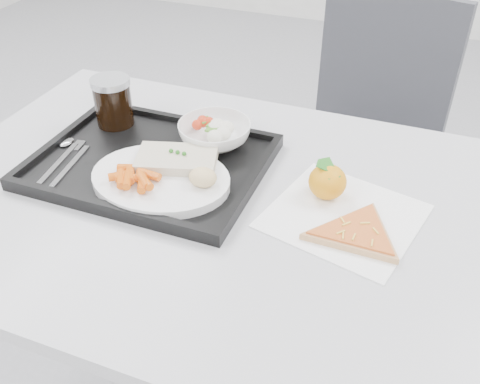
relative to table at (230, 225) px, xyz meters
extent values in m
cube|color=#BDBCBF|center=(0.00, 0.00, 0.05)|extent=(1.20, 0.80, 0.03)
cylinder|color=#47474C|center=(-0.54, 0.34, -0.32)|extent=(0.04, 0.04, 0.72)
cube|color=#35373C|center=(0.17, 0.64, -0.23)|extent=(0.51, 0.51, 0.04)
cube|color=#35373C|center=(0.17, 0.83, 0.02)|extent=(0.41, 0.13, 0.46)
cylinder|color=#47474C|center=(-0.01, 0.46, -0.47)|extent=(0.03, 0.03, 0.43)
cylinder|color=#47474C|center=(0.35, 0.46, -0.47)|extent=(0.03, 0.03, 0.43)
cylinder|color=#47474C|center=(-0.01, 0.82, -0.47)|extent=(0.03, 0.03, 0.43)
cylinder|color=#47474C|center=(0.35, 0.82, -0.47)|extent=(0.03, 0.03, 0.43)
cube|color=black|center=(-0.19, 0.04, 0.07)|extent=(0.45, 0.35, 0.01)
cube|color=black|center=(-0.19, 0.21, 0.09)|extent=(0.45, 0.02, 0.01)
cube|color=black|center=(-0.19, -0.13, 0.09)|extent=(0.45, 0.02, 0.01)
cube|color=black|center=(0.03, 0.04, 0.09)|extent=(0.02, 0.32, 0.01)
cube|color=black|center=(-0.40, 0.04, 0.09)|extent=(0.02, 0.32, 0.01)
cylinder|color=white|center=(-0.13, -0.02, 0.09)|extent=(0.27, 0.27, 0.02)
cube|color=beige|center=(-0.12, 0.03, 0.11)|extent=(0.17, 0.13, 0.02)
sphere|color=#236B1C|center=(-0.13, 0.03, 0.12)|extent=(0.01, 0.01, 0.01)
sphere|color=#236B1C|center=(-0.12, 0.03, 0.12)|extent=(0.01, 0.01, 0.01)
sphere|color=#236B1C|center=(-0.11, 0.03, 0.12)|extent=(0.01, 0.01, 0.01)
ellipsoid|color=#E3BB83|center=(-0.04, -0.02, 0.12)|extent=(0.06, 0.05, 0.03)
imported|color=white|center=(-0.09, 0.15, 0.11)|extent=(0.15, 0.15, 0.05)
cylinder|color=black|center=(-0.33, 0.15, 0.13)|extent=(0.08, 0.08, 0.10)
cylinder|color=#A5A8AD|center=(-0.33, 0.15, 0.18)|extent=(0.08, 0.08, 0.01)
cube|color=silver|center=(-0.35, -0.04, 0.08)|extent=(0.03, 0.15, 0.00)
ellipsoid|color=silver|center=(-0.39, 0.03, 0.09)|extent=(0.03, 0.04, 0.01)
cube|color=silver|center=(-0.33, -0.04, 0.08)|extent=(0.03, 0.15, 0.00)
cube|color=silver|center=(-0.36, 0.03, 0.08)|extent=(0.03, 0.04, 0.00)
cube|color=white|center=(0.21, 0.02, 0.07)|extent=(0.30, 0.29, 0.00)
ellipsoid|color=#FF7100|center=(0.17, 0.07, 0.10)|extent=(0.09, 0.09, 0.06)
cube|color=#236B1C|center=(0.17, 0.07, 0.13)|extent=(0.05, 0.05, 0.02)
cube|color=#236B1C|center=(0.17, 0.07, 0.13)|extent=(0.05, 0.03, 0.02)
cylinder|color=#E2B976|center=(0.24, -0.02, 0.08)|extent=(0.26, 0.26, 0.01)
cylinder|color=#B11F11|center=(0.24, -0.02, 0.08)|extent=(0.23, 0.23, 0.00)
cube|color=#EABC47|center=(0.22, -0.02, 0.09)|extent=(0.01, 0.01, 0.00)
cube|color=#EABC47|center=(0.27, -0.05, 0.09)|extent=(0.00, 0.02, 0.00)
cube|color=#EABC47|center=(0.22, -0.04, 0.09)|extent=(0.01, 0.01, 0.00)
cube|color=#EABC47|center=(0.23, -0.05, 0.09)|extent=(0.01, 0.02, 0.00)
cube|color=#EABC47|center=(0.27, -0.02, 0.09)|extent=(0.01, 0.01, 0.00)
cube|color=#EABC47|center=(0.24, -0.05, 0.09)|extent=(0.00, 0.02, 0.00)
cube|color=#EABC47|center=(0.25, -0.01, 0.09)|extent=(0.02, 0.01, 0.00)
cube|color=#EABC47|center=(0.22, -0.01, 0.09)|extent=(0.01, 0.02, 0.00)
cylinder|color=#D8570E|center=(-0.14, -0.07, 0.12)|extent=(0.04, 0.04, 0.02)
cylinder|color=#D8570E|center=(-0.14, -0.04, 0.11)|extent=(0.05, 0.02, 0.02)
cylinder|color=#D8570E|center=(-0.14, -0.07, 0.11)|extent=(0.03, 0.05, 0.02)
cylinder|color=#D8570E|center=(-0.19, -0.06, 0.11)|extent=(0.05, 0.04, 0.02)
cylinder|color=#D8570E|center=(-0.17, -0.07, 0.11)|extent=(0.03, 0.05, 0.02)
cylinder|color=#D8570E|center=(-0.19, -0.03, 0.11)|extent=(0.05, 0.03, 0.02)
cylinder|color=#D8570E|center=(-0.17, -0.06, 0.11)|extent=(0.05, 0.03, 0.02)
cylinder|color=#D8570E|center=(-0.17, -0.05, 0.11)|extent=(0.04, 0.05, 0.02)
cylinder|color=#D8570E|center=(-0.18, -0.07, 0.11)|extent=(0.04, 0.05, 0.02)
cylinder|color=#D8570E|center=(-0.14, -0.07, 0.12)|extent=(0.05, 0.04, 0.02)
sphere|color=red|center=(-0.13, 0.15, 0.12)|extent=(0.02, 0.02, 0.02)
sphere|color=red|center=(-0.13, 0.16, 0.12)|extent=(0.02, 0.02, 0.02)
sphere|color=red|center=(-0.13, 0.17, 0.12)|extent=(0.02, 0.02, 0.02)
sphere|color=red|center=(-0.11, 0.17, 0.12)|extent=(0.02, 0.02, 0.02)
ellipsoid|color=silver|center=(-0.07, 0.17, 0.12)|extent=(0.03, 0.03, 0.03)
ellipsoid|color=silver|center=(-0.08, 0.12, 0.12)|extent=(0.03, 0.03, 0.03)
ellipsoid|color=silver|center=(-0.09, 0.15, 0.12)|extent=(0.03, 0.03, 0.03)
ellipsoid|color=silver|center=(-0.10, 0.17, 0.12)|extent=(0.03, 0.03, 0.03)
ellipsoid|color=silver|center=(-0.07, 0.14, 0.12)|extent=(0.03, 0.03, 0.03)
cube|color=#457C23|center=(-0.12, 0.17, 0.12)|extent=(0.03, 0.03, 0.00)
cube|color=#457C23|center=(-0.10, 0.15, 0.12)|extent=(0.03, 0.03, 0.00)
cube|color=#457C23|center=(-0.09, 0.14, 0.12)|extent=(0.02, 0.02, 0.00)
camera|label=1|loc=(0.31, -0.73, 0.67)|focal=40.00mm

